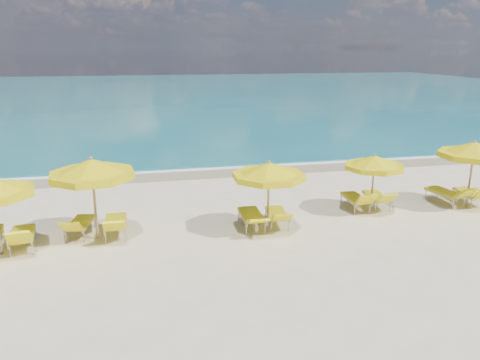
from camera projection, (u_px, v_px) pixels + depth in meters
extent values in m
plane|color=beige|center=(250.00, 227.00, 15.28)|extent=(120.00, 120.00, 0.00)
cube|color=#126268|center=(164.00, 93.00, 60.40)|extent=(120.00, 80.00, 0.30)
cube|color=tan|center=(214.00, 171.00, 22.24)|extent=(120.00, 2.60, 0.01)
cube|color=white|center=(211.00, 167.00, 22.99)|extent=(120.00, 1.20, 0.03)
cube|color=white|center=(98.00, 139.00, 30.04)|extent=(14.00, 0.36, 0.05)
cube|color=white|center=(276.00, 117.00, 39.48)|extent=(18.00, 0.30, 0.05)
cylinder|color=tan|center=(95.00, 201.00, 14.02)|extent=(0.08, 0.08, 2.49)
cone|color=yellow|center=(92.00, 167.00, 13.73)|extent=(3.12, 3.12, 0.50)
cylinder|color=yellow|center=(92.00, 175.00, 13.80)|extent=(3.14, 3.14, 0.20)
sphere|color=tan|center=(91.00, 159.00, 13.66)|extent=(0.11, 0.11, 0.11)
cylinder|color=tan|center=(268.00, 198.00, 14.63)|extent=(0.07, 0.07, 2.24)
cone|color=yellow|center=(269.00, 169.00, 14.38)|extent=(2.96, 2.96, 0.45)
cylinder|color=yellow|center=(269.00, 176.00, 14.44)|extent=(2.99, 2.99, 0.18)
sphere|color=tan|center=(269.00, 162.00, 14.31)|extent=(0.10, 0.10, 0.10)
cylinder|color=tan|center=(373.00, 185.00, 16.43)|extent=(0.06, 0.06, 2.04)
cone|color=yellow|center=(374.00, 161.00, 16.19)|extent=(2.25, 2.25, 0.41)
cylinder|color=yellow|center=(374.00, 167.00, 16.25)|extent=(2.27, 2.27, 0.16)
sphere|color=tan|center=(375.00, 155.00, 16.14)|extent=(0.09, 0.09, 0.09)
cylinder|color=tan|center=(470.00, 176.00, 16.89)|extent=(0.07, 0.07, 2.40)
cone|color=yellow|center=(474.00, 148.00, 16.61)|extent=(3.18, 3.18, 0.48)
cylinder|color=yellow|center=(473.00, 155.00, 16.68)|extent=(3.21, 3.21, 0.19)
sphere|color=tan|center=(475.00, 142.00, 16.54)|extent=(0.11, 0.11, 0.11)
cube|color=yellow|center=(23.00, 234.00, 13.70)|extent=(0.80, 1.47, 0.09)
cube|color=yellow|center=(18.00, 238.00, 12.79)|extent=(0.69, 0.59, 0.54)
cube|color=yellow|center=(81.00, 222.00, 14.67)|extent=(0.82, 1.41, 0.08)
cube|color=yellow|center=(71.00, 227.00, 13.75)|extent=(0.67, 0.62, 0.47)
cube|color=yellow|center=(116.00, 221.00, 14.67)|extent=(0.64, 1.42, 0.09)
cube|color=yellow|center=(114.00, 226.00, 13.71)|extent=(0.64, 0.57, 0.49)
cube|color=yellow|center=(251.00, 214.00, 15.26)|extent=(0.69, 1.46, 0.09)
cube|color=yellow|center=(258.00, 221.00, 14.25)|extent=(0.66, 0.67, 0.37)
cube|color=yellow|center=(276.00, 213.00, 15.48)|extent=(0.75, 1.39, 0.08)
cube|color=yellow|center=(282.00, 218.00, 14.54)|extent=(0.66, 0.63, 0.42)
cube|color=yellow|center=(355.00, 198.00, 17.03)|extent=(0.67, 1.39, 0.08)
cube|color=yellow|center=(366.00, 200.00, 16.10)|extent=(0.63, 0.54, 0.51)
cube|color=yellow|center=(376.00, 196.00, 17.27)|extent=(0.75, 1.41, 0.08)
cube|color=yellow|center=(386.00, 198.00, 16.33)|extent=(0.66, 0.60, 0.47)
cube|color=yellow|center=(444.00, 192.00, 17.65)|extent=(0.90, 1.53, 0.09)
cube|color=yellow|center=(466.00, 193.00, 16.73)|extent=(0.73, 0.66, 0.52)
cube|color=yellow|center=(469.00, 193.00, 17.67)|extent=(0.71, 1.36, 0.08)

